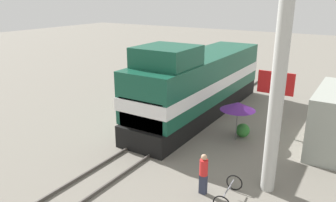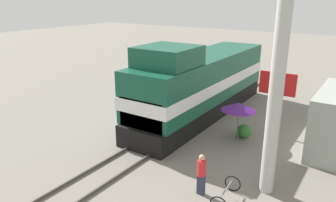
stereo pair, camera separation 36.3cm
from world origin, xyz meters
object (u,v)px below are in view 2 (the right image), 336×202
object	(u,v)px
vendor_umbrella	(239,107)
billboard_sign	(277,88)
locomotive	(200,84)
person_bystander	(201,173)
bicycle	(226,193)
utility_pole	(281,47)

from	to	relation	value
vendor_umbrella	billboard_sign	world-z (taller)	billboard_sign
locomotive	person_bystander	bearing A→B (deg)	-61.15
locomotive	vendor_umbrella	distance (m)	4.29
person_bystander	bicycle	xyz separation A→B (m)	(1.06, 0.08, -0.60)
utility_pole	person_bystander	xyz separation A→B (m)	(-2.14, -1.71, -4.99)
vendor_umbrella	person_bystander	xyz separation A→B (m)	(0.76, -5.65, -1.04)
vendor_umbrella	bicycle	xyz separation A→B (m)	(1.81, -5.57, -1.64)
bicycle	billboard_sign	bearing A→B (deg)	-91.43
locomotive	billboard_sign	xyz separation A→B (m)	(5.02, -0.31, 0.58)
vendor_umbrella	utility_pole	bearing A→B (deg)	-53.71
locomotive	person_bystander	size ratio (longest dim) A/B	7.93
utility_pole	billboard_sign	distance (m)	6.89
billboard_sign	bicycle	world-z (taller)	billboard_sign
billboard_sign	locomotive	bearing A→B (deg)	176.51
billboard_sign	person_bystander	bearing A→B (deg)	-94.82
utility_pole	bicycle	world-z (taller)	utility_pole
person_bystander	utility_pole	bearing A→B (deg)	38.64
locomotive	bicycle	xyz separation A→B (m)	(5.43, -7.86, -1.84)
utility_pole	person_bystander	world-z (taller)	utility_pole
utility_pole	billboard_sign	xyz separation A→B (m)	(-1.49, 5.93, -3.18)
utility_pole	billboard_sign	bearing A→B (deg)	104.15
locomotive	vendor_umbrella	size ratio (longest dim) A/B	6.30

